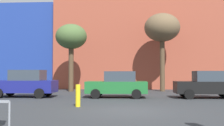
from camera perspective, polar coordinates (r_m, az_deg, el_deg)
name	(u,v)px	position (r m, az deg, el deg)	size (l,w,h in m)	color
ground_plane	(129,111)	(12.38, 3.60, -9.81)	(200.00, 200.00, 0.00)	#2D3033
building_backdrop	(148,48)	(34.63, 7.50, 3.11)	(38.92, 12.57, 11.65)	#9E4733
parked_car_1	(25,84)	(20.00, -17.58, -4.09)	(4.34, 2.13, 1.88)	navy
parked_car_2	(117,84)	(18.67, 1.14, -4.48)	(4.11, 2.02, 1.78)	#1E662D
parked_car_3	(208,85)	(19.37, 19.23, -4.25)	(4.17, 2.04, 1.81)	black
bare_tree_0	(162,29)	(25.86, 10.35, 7.01)	(3.27, 3.27, 7.16)	brown
bare_tree_1	(71,38)	(25.33, -8.45, 5.17)	(2.83, 2.83, 6.12)	brown
bollard_yellow_0	(78,96)	(13.77, -7.09, -6.73)	(0.24, 0.24, 1.09)	yellow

